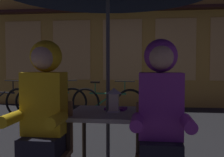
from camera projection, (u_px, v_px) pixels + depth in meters
cafe_table at (108, 122)px, 2.63m from camera, size 0.72×0.72×0.74m
lantern at (114, 99)px, 2.59m from camera, size 0.11×0.11×0.23m
chair_left at (46, 147)px, 2.33m from camera, size 0.40×0.40×0.87m
chair_right at (160, 151)px, 2.21m from camera, size 0.40×0.40×0.87m
person_left_hooded at (43, 107)px, 2.25m from camera, size 0.45×0.56×1.40m
person_right_hooded at (161, 109)px, 2.13m from camera, size 0.45×0.56×1.40m
bicycle_second at (51, 101)px, 6.25m from camera, size 1.68×0.17×0.84m
bicycle_third at (107, 102)px, 6.04m from camera, size 1.68×0.22×0.84m
book at (116, 109)px, 2.73m from camera, size 0.23×0.18×0.02m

